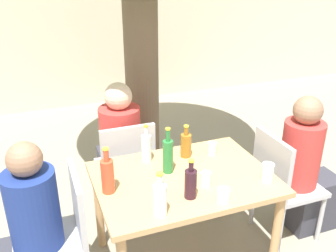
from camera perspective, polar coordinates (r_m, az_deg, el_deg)
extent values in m
cube|color=beige|center=(5.74, -12.33, 16.72)|extent=(10.00, 0.08, 2.80)
cylinder|color=brown|center=(3.55, -3.95, 5.87)|extent=(0.31, 0.31, 1.96)
cube|color=tan|center=(2.58, 2.37, -8.04)|extent=(1.19, 0.86, 0.04)
cylinder|color=tan|center=(2.77, 16.09, -15.97)|extent=(0.06, 0.06, 0.70)
cylinder|color=tan|center=(2.97, -10.48, -12.32)|extent=(0.06, 0.06, 0.70)
cylinder|color=tan|center=(3.27, 8.48, -8.41)|extent=(0.06, 0.06, 0.70)
cube|color=#B2B2B7|center=(2.60, -17.57, -16.67)|extent=(0.44, 0.44, 0.04)
cube|color=#B2B2B7|center=(2.46, -13.57, -11.63)|extent=(0.04, 0.44, 0.45)
cylinder|color=#B2B2B7|center=(2.90, -13.40, -17.18)|extent=(0.04, 0.04, 0.43)
cube|color=#B2B2B7|center=(3.15, 18.01, -8.76)|extent=(0.44, 0.44, 0.04)
cube|color=#B2B2B7|center=(2.92, 15.50, -5.65)|extent=(0.04, 0.44, 0.45)
cylinder|color=#B2B2B7|center=(3.28, 22.22, -12.97)|extent=(0.04, 0.04, 0.43)
cylinder|color=#B2B2B7|center=(3.50, 18.12, -9.70)|extent=(0.04, 0.04, 0.43)
cylinder|color=#B2B2B7|center=(3.06, 16.74, -14.95)|extent=(0.04, 0.04, 0.43)
cylinder|color=#B2B2B7|center=(3.30, 12.82, -11.26)|extent=(0.04, 0.04, 0.43)
cube|color=#B2B2B7|center=(3.28, -6.75, -6.29)|extent=(0.44, 0.44, 0.04)
cube|color=#B2B2B7|center=(2.99, -6.01, -4.11)|extent=(0.44, 0.04, 0.45)
cylinder|color=#B2B2B7|center=(3.59, -4.38, -7.50)|extent=(0.04, 0.04, 0.43)
cylinder|color=#B2B2B7|center=(3.53, -10.37, -8.54)|extent=(0.04, 0.04, 0.43)
cylinder|color=#B2B2B7|center=(3.29, -2.45, -10.77)|extent=(0.04, 0.04, 0.43)
cylinder|color=#B2B2B7|center=(3.21, -9.03, -12.02)|extent=(0.04, 0.04, 0.43)
cylinder|color=navy|center=(2.44, -19.82, -11.95)|extent=(0.31, 0.31, 0.51)
sphere|color=#936B51|center=(2.26, -21.05, -4.75)|extent=(0.20, 0.20, 0.20)
cube|color=#383842|center=(3.42, 21.05, -10.73)|extent=(0.40, 0.27, 0.46)
cylinder|color=#C63833|center=(3.05, 19.57, -4.03)|extent=(0.30, 0.30, 0.53)
sphere|color=#936B51|center=(2.91, 20.55, 2.26)|extent=(0.22, 0.22, 0.22)
cube|color=#383842|center=(3.60, -7.63, -7.22)|extent=(0.31, 0.40, 0.46)
cylinder|color=#C63833|center=(3.20, -7.26, -1.54)|extent=(0.35, 0.35, 0.51)
sphere|color=beige|center=(3.06, -7.60, 4.51)|extent=(0.23, 0.23, 0.23)
cylinder|color=#331923|center=(2.32, 3.46, -8.84)|extent=(0.08, 0.08, 0.19)
cylinder|color=#331923|center=(2.26, 3.54, -6.16)|extent=(0.03, 0.03, 0.07)
cylinder|color=gold|center=(2.24, 3.57, -5.30)|extent=(0.04, 0.04, 0.01)
cylinder|color=#9E661E|center=(2.78, 2.74, -2.99)|extent=(0.08, 0.08, 0.18)
cylinder|color=#9E661E|center=(2.73, 2.79, -0.74)|extent=(0.03, 0.03, 0.06)
cylinder|color=gold|center=(2.71, 2.80, -0.03)|extent=(0.04, 0.04, 0.01)
cylinder|color=silver|center=(2.71, -3.32, -3.43)|extent=(0.07, 0.07, 0.20)
cylinder|color=silver|center=(2.65, -3.39, -0.81)|extent=(0.03, 0.03, 0.07)
cylinder|color=gold|center=(2.63, -3.41, 0.01)|extent=(0.03, 0.03, 0.01)
cylinder|color=silver|center=(2.17, -1.23, -11.22)|extent=(0.08, 0.08, 0.20)
cylinder|color=silver|center=(2.10, -1.26, -8.26)|extent=(0.03, 0.03, 0.07)
cylinder|color=gold|center=(2.08, -1.27, -7.32)|extent=(0.04, 0.04, 0.01)
cylinder|color=#DB4C2D|center=(2.39, -9.18, -7.61)|extent=(0.08, 0.08, 0.22)
cylinder|color=#DB4C2D|center=(2.31, -9.42, -4.44)|extent=(0.03, 0.03, 0.08)
cylinder|color=gold|center=(2.29, -9.50, -3.45)|extent=(0.04, 0.04, 0.01)
cylinder|color=#287A38|center=(2.56, -0.01, -4.68)|extent=(0.07, 0.07, 0.24)
cylinder|color=#287A38|center=(2.49, -0.01, -1.44)|extent=(0.03, 0.03, 0.08)
cylinder|color=gold|center=(2.47, -0.01, -0.44)|extent=(0.03, 0.03, 0.01)
cylinder|color=white|center=(2.47, 5.78, -8.03)|extent=(0.07, 0.07, 0.10)
cylinder|color=silver|center=(2.58, 14.92, -6.87)|extent=(0.08, 0.08, 0.13)
cylinder|color=silver|center=(2.84, 6.70, -3.44)|extent=(0.07, 0.07, 0.10)
cylinder|color=white|center=(2.33, 8.41, -10.42)|extent=(0.08, 0.08, 0.09)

